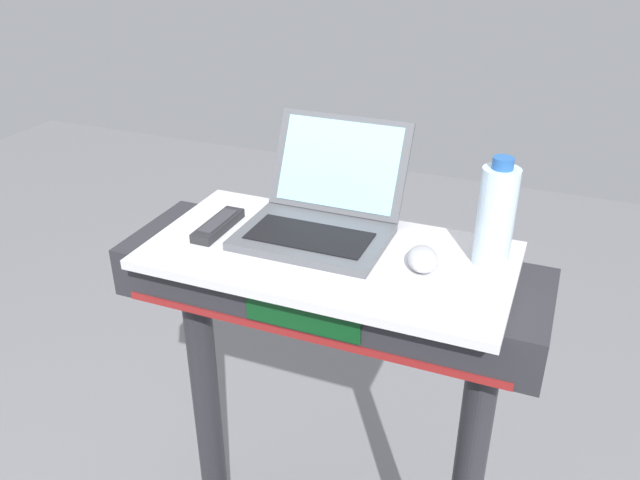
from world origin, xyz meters
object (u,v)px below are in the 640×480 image
object	(u,v)px
water_bottle	(496,215)
tv_remote	(218,225)
computer_mouse	(423,259)
laptop	(322,212)

from	to	relation	value
water_bottle	tv_remote	xyz separation A→B (m)	(-0.58, -0.08, -0.09)
water_bottle	computer_mouse	bearing A→B (deg)	-150.94
laptop	computer_mouse	world-z (taller)	laptop
laptop	computer_mouse	distance (m)	0.25
laptop	water_bottle	world-z (taller)	water_bottle
laptop	tv_remote	xyz separation A→B (m)	(-0.21, -0.08, -0.03)
laptop	computer_mouse	xyz separation A→B (m)	(0.24, -0.07, -0.03)
computer_mouse	tv_remote	world-z (taller)	computer_mouse
tv_remote	computer_mouse	bearing A→B (deg)	1.21
tv_remote	laptop	bearing A→B (deg)	20.64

